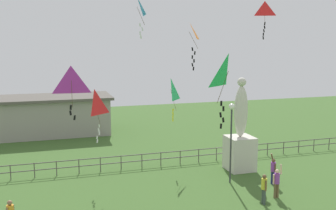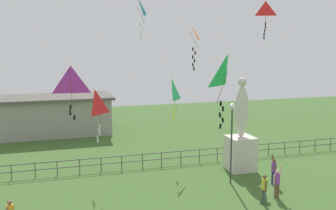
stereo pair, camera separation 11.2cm
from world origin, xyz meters
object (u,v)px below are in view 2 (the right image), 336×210
lamppost (232,126)px  kite_1 (190,34)px  person_1 (277,181)px  kite_4 (265,10)px  statue_monument (241,141)px  kite_3 (171,90)px  kite_2 (227,73)px  kite_7 (95,103)px  kite_5 (71,82)px  kite_0 (138,8)px  person_2 (274,169)px  person_3 (264,187)px

lamppost → kite_1: (-2.46, 0.54, 5.34)m
person_1 → kite_4: size_ratio=0.80×
person_1 → statue_monument: bearing=86.2°
kite_3 → kite_1: bearing=-91.0°
kite_2 → kite_4: bearing=52.8°
kite_3 → kite_7: kite_3 is taller
kite_3 → kite_5: (-6.86, -8.60, 1.57)m
kite_0 → kite_2: (1.51, -8.50, -3.06)m
lamppost → kite_3: (-2.40, 4.21, 1.73)m
person_2 → kite_2: size_ratio=0.65×
kite_7 → kite_5: bearing=-103.8°
kite_2 → kite_7: (-3.91, 9.26, -2.31)m
kite_1 → kite_2: (-1.26, -7.60, -1.65)m
statue_monument → lamppost: bearing=-129.5°
kite_2 → kite_7: 10.31m
kite_3 → kite_2: bearing=-96.7°
person_2 → kite_5: size_ratio=0.83×
person_1 → kite_5: size_ratio=0.84×
statue_monument → lamppost: statue_monument is taller
kite_3 → kite_0: bearing=-135.7°
lamppost → kite_4: kite_4 is taller
statue_monument → person_3: 5.70m
person_1 → kite_0: (-6.58, 4.31, 9.27)m
kite_0 → kite_1: (2.77, -0.90, -1.41)m
person_2 → kite_7: bearing=162.0°
person_3 → kite_4: kite_4 is taller
person_3 → kite_4: size_ratio=0.68×
person_1 → kite_4: (1.61, 4.62, 9.34)m
kite_0 → kite_7: (-2.40, 0.76, -5.37)m
lamppost → person_2: 3.56m
person_1 → kite_0: bearing=146.8°
kite_0 → kite_3: 6.40m
person_2 → kite_5: bearing=-163.7°
kite_2 → kite_1: bearing=80.6°
person_2 → kite_2: 10.55m
kite_1 → person_2: bearing=-18.1°
kite_2 → kite_7: kite_2 is taller
person_3 → kite_4: bearing=62.3°
kite_7 → statue_monument: bearing=-1.0°
kite_1 → kite_4: (5.42, 1.21, 1.49)m
kite_1 → kite_7: (-5.17, 1.66, -3.95)m
lamppost → kite_3: size_ratio=1.67×
kite_1 → person_3: bearing=-55.4°
kite_2 → kite_5: (-5.54, 2.67, -0.39)m
person_1 → kite_1: 9.37m
statue_monument → kite_1: size_ratio=2.32×
kite_7 → kite_2: bearing=-67.1°
kite_0 → kite_4: 8.20m
kite_3 → kite_7: size_ratio=0.92×
statue_monument → kite_4: (1.28, -0.28, 8.36)m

